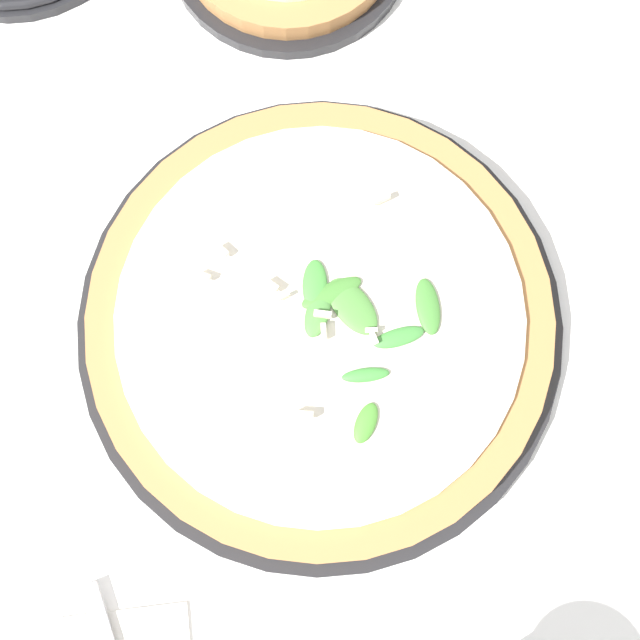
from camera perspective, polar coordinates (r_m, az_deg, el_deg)
ground_plane at (r=0.66m, az=0.40°, el=1.67°), size 6.00×6.00×0.00m
pizza_arugula_main at (r=0.64m, az=0.01°, el=-0.25°), size 0.35×0.35×0.05m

